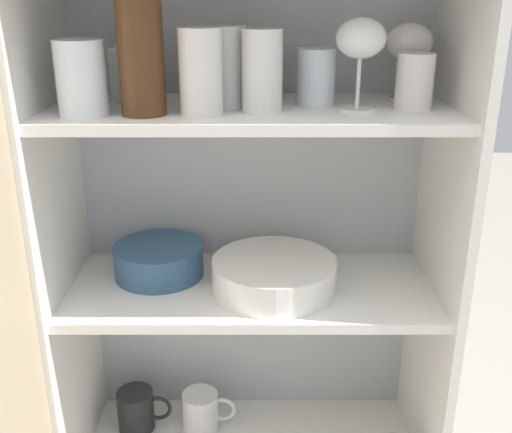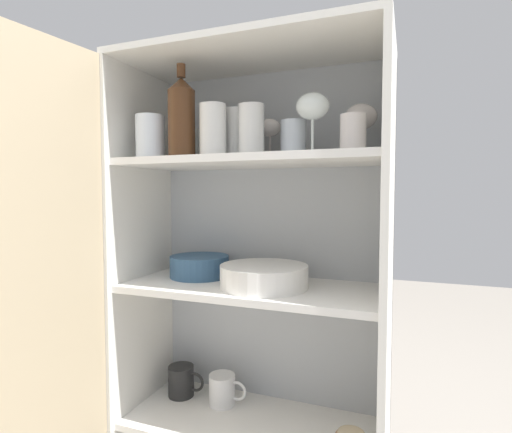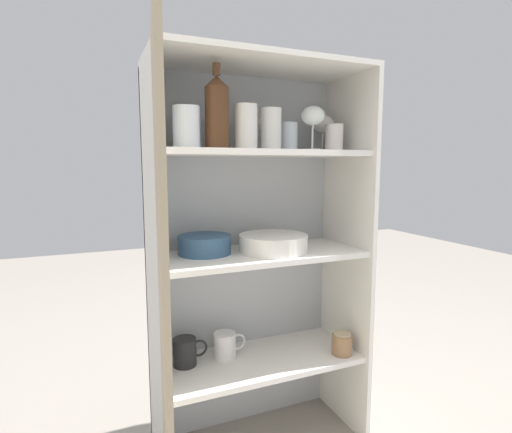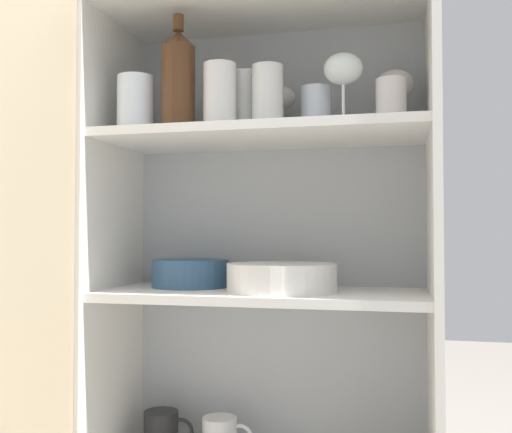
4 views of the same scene
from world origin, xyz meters
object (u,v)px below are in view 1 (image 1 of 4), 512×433
(plate_stack_white, at_px, (275,274))
(mixing_bowl_large, at_px, (160,259))
(coffee_mug_primary, at_px, (202,411))
(wine_bottle, at_px, (141,45))

(plate_stack_white, height_order, mixing_bowl_large, mixing_bowl_large)
(plate_stack_white, relative_size, coffee_mug_primary, 2.00)
(wine_bottle, xyz_separation_m, mixing_bowl_large, (-0.01, 0.12, -0.44))
(plate_stack_white, xyz_separation_m, mixing_bowl_large, (-0.24, 0.06, 0.00))
(wine_bottle, distance_m, coffee_mug_primary, 0.84)
(plate_stack_white, distance_m, mixing_bowl_large, 0.25)
(plate_stack_white, relative_size, mixing_bowl_large, 1.33)
(mixing_bowl_large, bearing_deg, plate_stack_white, -14.78)
(plate_stack_white, height_order, coffee_mug_primary, plate_stack_white)
(mixing_bowl_large, relative_size, coffee_mug_primary, 1.50)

